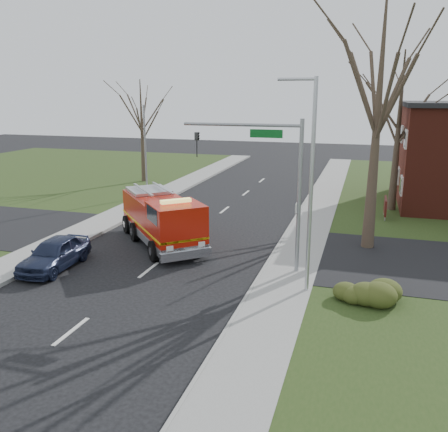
# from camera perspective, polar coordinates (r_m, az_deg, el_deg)

# --- Properties ---
(ground) EXTENTS (120.00, 120.00, 0.00)m
(ground) POSITION_cam_1_polar(r_m,az_deg,el_deg) (21.97, -9.05, -6.45)
(ground) COLOR black
(ground) RESTS_ON ground
(sidewalk_right) EXTENTS (2.40, 80.00, 0.15)m
(sidewalk_right) POSITION_cam_1_polar(r_m,az_deg,el_deg) (20.16, 7.20, -8.11)
(sidewalk_right) COLOR gray
(sidewalk_right) RESTS_ON ground
(sidewalk_left) EXTENTS (2.40, 80.00, 0.15)m
(sidewalk_left) POSITION_cam_1_polar(r_m,az_deg,el_deg) (25.16, -21.93, -4.44)
(sidewalk_left) COLOR gray
(sidewalk_left) RESTS_ON ground
(health_center_sign) EXTENTS (0.12, 2.00, 1.40)m
(health_center_sign) POSITION_cam_1_polar(r_m,az_deg,el_deg) (31.69, 18.83, 1.12)
(health_center_sign) COLOR #461310
(health_center_sign) RESTS_ON ground
(hedge_corner) EXTENTS (2.80, 2.00, 0.90)m
(hedge_corner) POSITION_cam_1_polar(r_m,az_deg,el_deg) (18.83, 15.24, -8.54)
(hedge_corner) COLOR #313F17
(hedge_corner) RESTS_ON lawn_right
(bare_tree_near) EXTENTS (6.00, 6.00, 12.00)m
(bare_tree_near) POSITION_cam_1_polar(r_m,az_deg,el_deg) (24.40, 18.11, 12.93)
(bare_tree_near) COLOR #35261F
(bare_tree_near) RESTS_ON ground
(bare_tree_far) EXTENTS (5.25, 5.25, 10.50)m
(bare_tree_far) POSITION_cam_1_polar(r_m,az_deg,el_deg) (33.47, 20.38, 11.40)
(bare_tree_far) COLOR #35261F
(bare_tree_far) RESTS_ON ground
(bare_tree_left) EXTENTS (4.50, 4.50, 9.00)m
(bare_tree_left) POSITION_cam_1_polar(r_m,az_deg,el_deg) (42.96, -9.89, 11.33)
(bare_tree_left) COLOR #35261F
(bare_tree_left) RESTS_ON ground
(traffic_signal_mast) EXTENTS (5.29, 0.18, 6.80)m
(traffic_signal_mast) POSITION_cam_1_polar(r_m,az_deg,el_deg) (20.51, 5.59, 5.80)
(traffic_signal_mast) COLOR gray
(traffic_signal_mast) RESTS_ON ground
(streetlight_pole) EXTENTS (1.48, 0.16, 8.40)m
(streetlight_pole) POSITION_cam_1_polar(r_m,az_deg,el_deg) (18.30, 10.28, 4.08)
(streetlight_pole) COLOR #B7BABF
(streetlight_pole) RESTS_ON ground
(utility_pole_far) EXTENTS (0.14, 0.14, 7.00)m
(utility_pole_far) POSITION_cam_1_polar(r_m,az_deg,el_deg) (36.36, -9.43, 7.54)
(utility_pole_far) COLOR gray
(utility_pole_far) RESTS_ON ground
(fire_engine) EXTENTS (6.62, 7.01, 2.91)m
(fire_engine) POSITION_cam_1_polar(r_m,az_deg,el_deg) (25.18, -7.43, -0.52)
(fire_engine) COLOR #AA1407
(fire_engine) RESTS_ON ground
(parked_car_maroon) EXTENTS (1.90, 4.29, 1.44)m
(parked_car_maroon) POSITION_cam_1_polar(r_m,az_deg,el_deg) (23.03, -19.71, -4.26)
(parked_car_maroon) COLOR #1C243E
(parked_car_maroon) RESTS_ON ground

